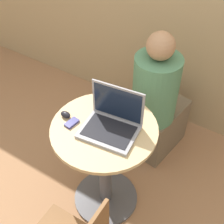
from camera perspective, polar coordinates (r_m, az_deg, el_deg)
ground_plane at (r=2.47m, az=-1.12°, el=-15.39°), size 12.00×12.00×0.00m
round_table at (r=2.06m, az=-1.31°, el=-8.28°), size 0.64×0.64×0.78m
laptop at (r=1.80m, az=-0.01°, el=-1.83°), size 0.35×0.28×0.26m
cell_phone at (r=1.87m, az=-7.37°, el=-1.98°), size 0.06×0.09×0.02m
computer_mouse at (r=1.91m, az=-8.49°, el=-0.47°), size 0.07×0.04×0.04m
person_seated at (r=2.44m, az=8.22°, el=0.91°), size 0.37×0.53×1.14m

